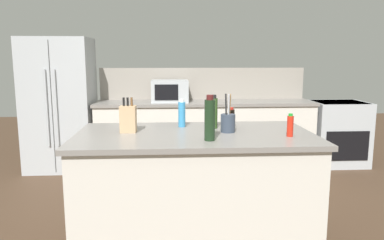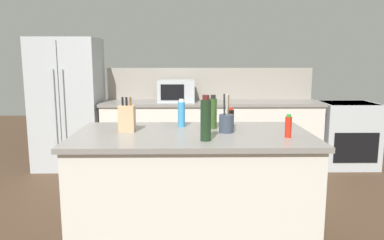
{
  "view_description": "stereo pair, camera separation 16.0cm",
  "coord_description": "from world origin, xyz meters",
  "px_view_note": "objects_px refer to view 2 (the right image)",
  "views": [
    {
      "loc": [
        -0.21,
        -3.0,
        1.56
      ],
      "look_at": [
        0.0,
        0.35,
        0.99
      ],
      "focal_mm": 35.0,
      "sensor_mm": 36.0,
      "label": 1
    },
    {
      "loc": [
        -0.05,
        -3.01,
        1.56
      ],
      "look_at": [
        0.0,
        0.35,
        0.99
      ],
      "focal_mm": 35.0,
      "sensor_mm": 36.0,
      "label": 2
    }
  ],
  "objects_px": {
    "refrigerator": "(68,104)",
    "knife_block": "(127,118)",
    "microwave": "(176,91)",
    "utensil_crock": "(226,123)",
    "soy_sauce_bottle": "(231,119)",
    "range_oven": "(347,134)",
    "hot_sauce_bottle": "(288,127)",
    "dish_soap_bottle": "(181,114)",
    "wine_bottle": "(206,119)",
    "olive_oil_bottle": "(213,113)"
  },
  "relations": [
    {
      "from": "refrigerator",
      "to": "knife_block",
      "type": "bearing_deg",
      "value": -61.77
    },
    {
      "from": "microwave",
      "to": "utensil_crock",
      "type": "height_order",
      "value": "utensil_crock"
    },
    {
      "from": "microwave",
      "to": "utensil_crock",
      "type": "distance_m",
      "value": 2.23
    },
    {
      "from": "utensil_crock",
      "to": "soy_sauce_bottle",
      "type": "height_order",
      "value": "utensil_crock"
    },
    {
      "from": "range_oven",
      "to": "soy_sauce_bottle",
      "type": "relative_size",
      "value": 5.04
    },
    {
      "from": "knife_block",
      "to": "utensil_crock",
      "type": "height_order",
      "value": "utensil_crock"
    },
    {
      "from": "hot_sauce_bottle",
      "to": "dish_soap_bottle",
      "type": "distance_m",
      "value": 0.96
    },
    {
      "from": "utensil_crock",
      "to": "knife_block",
      "type": "bearing_deg",
      "value": 176.67
    },
    {
      "from": "microwave",
      "to": "wine_bottle",
      "type": "height_order",
      "value": "wine_bottle"
    },
    {
      "from": "range_oven",
      "to": "hot_sauce_bottle",
      "type": "relative_size",
      "value": 5.07
    },
    {
      "from": "refrigerator",
      "to": "knife_block",
      "type": "relative_size",
      "value": 6.26
    },
    {
      "from": "refrigerator",
      "to": "utensil_crock",
      "type": "distance_m",
      "value": 2.99
    },
    {
      "from": "utensil_crock",
      "to": "hot_sauce_bottle",
      "type": "distance_m",
      "value": 0.5
    },
    {
      "from": "refrigerator",
      "to": "olive_oil_bottle",
      "type": "bearing_deg",
      "value": -47.16
    },
    {
      "from": "range_oven",
      "to": "hot_sauce_bottle",
      "type": "height_order",
      "value": "hot_sauce_bottle"
    },
    {
      "from": "range_oven",
      "to": "utensil_crock",
      "type": "relative_size",
      "value": 2.87
    },
    {
      "from": "dish_soap_bottle",
      "to": "olive_oil_bottle",
      "type": "height_order",
      "value": "olive_oil_bottle"
    },
    {
      "from": "hot_sauce_bottle",
      "to": "refrigerator",
      "type": "bearing_deg",
      "value": 135.31
    },
    {
      "from": "knife_block",
      "to": "dish_soap_bottle",
      "type": "distance_m",
      "value": 0.5
    },
    {
      "from": "range_oven",
      "to": "utensil_crock",
      "type": "height_order",
      "value": "utensil_crock"
    },
    {
      "from": "microwave",
      "to": "hot_sauce_bottle",
      "type": "distance_m",
      "value": 2.55
    },
    {
      "from": "refrigerator",
      "to": "microwave",
      "type": "distance_m",
      "value": 1.53
    },
    {
      "from": "wine_bottle",
      "to": "soy_sauce_bottle",
      "type": "relative_size",
      "value": 1.87
    },
    {
      "from": "knife_block",
      "to": "refrigerator",
      "type": "bearing_deg",
      "value": 121.23
    },
    {
      "from": "refrigerator",
      "to": "range_oven",
      "type": "xyz_separation_m",
      "value": [
        3.96,
        -0.05,
        -0.44
      ]
    },
    {
      "from": "utensil_crock",
      "to": "hot_sauce_bottle",
      "type": "bearing_deg",
      "value": -23.76
    },
    {
      "from": "range_oven",
      "to": "olive_oil_bottle",
      "type": "xyz_separation_m",
      "value": [
        -2.07,
        -1.99,
        0.61
      ]
    },
    {
      "from": "olive_oil_bottle",
      "to": "wine_bottle",
      "type": "bearing_deg",
      "value": -100.34
    },
    {
      "from": "utensil_crock",
      "to": "dish_soap_bottle",
      "type": "relative_size",
      "value": 1.29
    },
    {
      "from": "refrigerator",
      "to": "soy_sauce_bottle",
      "type": "height_order",
      "value": "refrigerator"
    },
    {
      "from": "range_oven",
      "to": "olive_oil_bottle",
      "type": "height_order",
      "value": "olive_oil_bottle"
    },
    {
      "from": "utensil_crock",
      "to": "olive_oil_bottle",
      "type": "distance_m",
      "value": 0.21
    },
    {
      "from": "hot_sauce_bottle",
      "to": "olive_oil_bottle",
      "type": "height_order",
      "value": "olive_oil_bottle"
    },
    {
      "from": "wine_bottle",
      "to": "olive_oil_bottle",
      "type": "distance_m",
      "value": 0.49
    },
    {
      "from": "refrigerator",
      "to": "wine_bottle",
      "type": "xyz_separation_m",
      "value": [
        1.81,
        -2.53,
        0.19
      ]
    },
    {
      "from": "knife_block",
      "to": "dish_soap_bottle",
      "type": "relative_size",
      "value": 1.16
    },
    {
      "from": "microwave",
      "to": "utensil_crock",
      "type": "relative_size",
      "value": 1.58
    },
    {
      "from": "dish_soap_bottle",
      "to": "olive_oil_bottle",
      "type": "relative_size",
      "value": 0.85
    },
    {
      "from": "refrigerator",
      "to": "dish_soap_bottle",
      "type": "xyz_separation_m",
      "value": [
        1.62,
        -1.96,
        0.15
      ]
    },
    {
      "from": "refrigerator",
      "to": "utensil_crock",
      "type": "height_order",
      "value": "refrigerator"
    },
    {
      "from": "range_oven",
      "to": "microwave",
      "type": "distance_m",
      "value": 2.52
    },
    {
      "from": "knife_block",
      "to": "soy_sauce_bottle",
      "type": "height_order",
      "value": "knife_block"
    },
    {
      "from": "refrigerator",
      "to": "soy_sauce_bottle",
      "type": "distance_m",
      "value": 2.9
    },
    {
      "from": "soy_sauce_bottle",
      "to": "microwave",
      "type": "bearing_deg",
      "value": 104.85
    },
    {
      "from": "refrigerator",
      "to": "soy_sauce_bottle",
      "type": "relative_size",
      "value": 9.94
    },
    {
      "from": "wine_bottle",
      "to": "dish_soap_bottle",
      "type": "height_order",
      "value": "wine_bottle"
    },
    {
      "from": "microwave",
      "to": "wine_bottle",
      "type": "xyz_separation_m",
      "value": [
        0.29,
        -2.48,
        0.01
      ]
    },
    {
      "from": "hot_sauce_bottle",
      "to": "microwave",
      "type": "bearing_deg",
      "value": 111.4
    },
    {
      "from": "range_oven",
      "to": "olive_oil_bottle",
      "type": "bearing_deg",
      "value": -136.01
    },
    {
      "from": "wine_bottle",
      "to": "hot_sauce_bottle",
      "type": "height_order",
      "value": "wine_bottle"
    }
  ]
}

